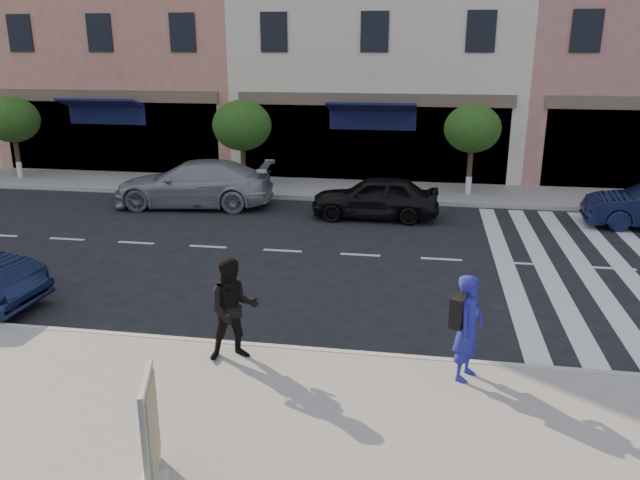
{
  "coord_description": "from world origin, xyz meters",
  "views": [
    {
      "loc": [
        1.48,
        -10.77,
        5.0
      ],
      "look_at": [
        -0.46,
        0.64,
        1.4
      ],
      "focal_mm": 35.0,
      "sensor_mm": 36.0,
      "label": 1
    }
  ],
  "objects_px": {
    "photographer": "(469,328)",
    "car_far_mid": "(375,197)",
    "walker": "(233,309)",
    "car_far_left": "(194,184)",
    "poster_board": "(151,433)"
  },
  "relations": [
    {
      "from": "walker",
      "to": "poster_board",
      "type": "relative_size",
      "value": 1.25
    },
    {
      "from": "walker",
      "to": "photographer",
      "type": "bearing_deg",
      "value": -24.91
    },
    {
      "from": "photographer",
      "to": "car_far_mid",
      "type": "relative_size",
      "value": 0.43
    },
    {
      "from": "walker",
      "to": "car_far_mid",
      "type": "height_order",
      "value": "walker"
    },
    {
      "from": "walker",
      "to": "car_far_mid",
      "type": "bearing_deg",
      "value": 56.57
    },
    {
      "from": "poster_board",
      "to": "car_far_mid",
      "type": "bearing_deg",
      "value": 65.72
    },
    {
      "from": "photographer",
      "to": "car_far_mid",
      "type": "xyz_separation_m",
      "value": [
        -2.2,
        9.61,
        -0.33
      ]
    },
    {
      "from": "car_far_mid",
      "to": "car_far_left",
      "type": "bearing_deg",
      "value": -95.7
    },
    {
      "from": "car_far_left",
      "to": "walker",
      "type": "bearing_deg",
      "value": 18.14
    },
    {
      "from": "photographer",
      "to": "poster_board",
      "type": "bearing_deg",
      "value": 153.97
    },
    {
      "from": "photographer",
      "to": "car_far_mid",
      "type": "bearing_deg",
      "value": 36.97
    },
    {
      "from": "car_far_left",
      "to": "car_far_mid",
      "type": "distance_m",
      "value": 5.96
    },
    {
      "from": "walker",
      "to": "car_far_left",
      "type": "relative_size",
      "value": 0.33
    },
    {
      "from": "car_far_left",
      "to": "car_far_mid",
      "type": "bearing_deg",
      "value": 79.35
    },
    {
      "from": "photographer",
      "to": "poster_board",
      "type": "xyz_separation_m",
      "value": [
        -3.68,
        -3.08,
        -0.16
      ]
    }
  ]
}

